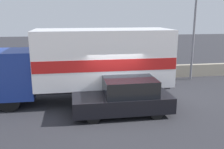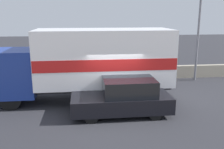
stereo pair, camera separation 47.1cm
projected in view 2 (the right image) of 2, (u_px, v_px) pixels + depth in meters
name	position (u px, v px, depth m)	size (l,w,h in m)	color
ground_plane	(118.00, 115.00, 10.70)	(80.00, 80.00, 0.00)	#2D2D33
stone_wall_backdrop	(105.00, 74.00, 16.32)	(60.00, 0.35, 0.83)	#A39984
street_lamp	(199.00, 24.00, 15.51)	(0.56, 0.28, 6.15)	slate
box_truck	(90.00, 62.00, 12.14)	(8.69, 2.49, 3.52)	navy
car_hatchback	(123.00, 97.00, 10.66)	(4.21, 1.79, 1.58)	black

